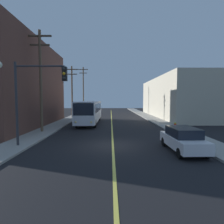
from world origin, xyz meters
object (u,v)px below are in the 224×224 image
(parked_car_white, at_px, (183,139))
(fire_hydrant, at_px, (175,126))
(utility_pole_far, at_px, (83,88))
(traffic_signal_left_corner, at_px, (37,88))
(utility_pole_mid, at_px, (72,89))
(city_bus, at_px, (90,111))
(utility_pole_near, at_px, (41,76))

(parked_car_white, relative_size, fire_hydrant, 5.29)
(utility_pole_far, height_order, fire_hydrant, utility_pole_far)
(traffic_signal_left_corner, bearing_deg, utility_pole_mid, 95.44)
(utility_pole_mid, height_order, fire_hydrant, utility_pole_mid)
(parked_car_white, bearing_deg, utility_pole_far, 108.28)
(city_bus, relative_size, utility_pole_mid, 1.27)
(utility_pole_near, bearing_deg, city_bus, 61.62)
(parked_car_white, bearing_deg, fire_hydrant, 74.30)
(utility_pole_near, bearing_deg, utility_pole_far, 89.58)
(utility_pole_mid, bearing_deg, fire_hydrant, -47.66)
(utility_pole_far, xyz_separation_m, traffic_signal_left_corner, (1.74, -34.57, -2.14))
(utility_pole_far, bearing_deg, fire_hydrant, -63.44)
(city_bus, distance_m, utility_pole_mid, 10.39)
(utility_pole_mid, bearing_deg, utility_pole_near, -89.38)
(city_bus, xyz_separation_m, fire_hydrant, (10.05, -7.09, -1.23))
(parked_car_white, bearing_deg, city_bus, 117.90)
(traffic_signal_left_corner, bearing_deg, utility_pole_near, 108.20)
(utility_pole_near, height_order, utility_pole_far, utility_pole_far)
(traffic_signal_left_corner, bearing_deg, parked_car_white, -6.83)
(utility_pole_near, bearing_deg, parked_car_white, -30.69)
(traffic_signal_left_corner, height_order, fire_hydrant, traffic_signal_left_corner)
(utility_pole_far, bearing_deg, traffic_signal_left_corner, -87.12)
(utility_pole_far, distance_m, fire_hydrant, 31.86)
(utility_pole_mid, bearing_deg, traffic_signal_left_corner, -84.56)
(city_bus, height_order, fire_hydrant, city_bus)
(traffic_signal_left_corner, bearing_deg, utility_pole_far, 92.88)
(parked_car_white, distance_m, utility_pole_far, 38.09)
(city_bus, bearing_deg, fire_hydrant, -35.21)
(utility_pole_far, bearing_deg, utility_pole_mid, -91.83)
(city_bus, distance_m, utility_pole_far, 21.79)
(city_bus, xyz_separation_m, traffic_signal_left_corner, (-2.21, -13.65, 2.49))
(utility_pole_near, relative_size, traffic_signal_left_corner, 1.73)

